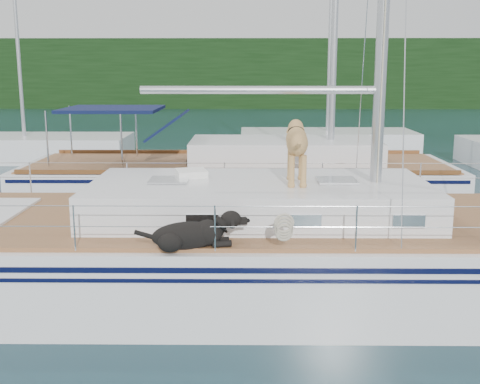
{
  "coord_description": "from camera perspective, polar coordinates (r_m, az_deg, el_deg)",
  "views": [
    {
      "loc": [
        0.59,
        -9.15,
        3.54
      ],
      "look_at": [
        0.5,
        0.2,
        1.6
      ],
      "focal_mm": 45.0,
      "sensor_mm": 36.0,
      "label": 1
    }
  ],
  "objects": [
    {
      "name": "main_sailboat",
      "position": [
        9.6,
        -2.42,
        -5.65
      ],
      "size": [
        12.0,
        3.92,
        14.01
      ],
      "color": "white",
      "rests_on": "ground"
    },
    {
      "name": "ground",
      "position": [
        9.83,
        -2.97,
        -9.4
      ],
      "size": [
        120.0,
        120.0,
        0.0
      ],
      "primitive_type": "plane",
      "color": "black",
      "rests_on": "ground"
    },
    {
      "name": "bg_boat_west",
      "position": [
        24.89,
        -19.68,
        3.89
      ],
      "size": [
        8.0,
        3.0,
        11.65
      ],
      "color": "white",
      "rests_on": "ground"
    },
    {
      "name": "neighbor_sailboat",
      "position": [
        15.69,
        0.21,
        1.01
      ],
      "size": [
        11.0,
        3.5,
        13.3
      ],
      "color": "white",
      "rests_on": "ground"
    },
    {
      "name": "shore_bank",
      "position": [
        55.43,
        -0.05,
        8.68
      ],
      "size": [
        92.0,
        1.0,
        1.2
      ],
      "primitive_type": "cube",
      "color": "#595147",
      "rests_on": "ground"
    },
    {
      "name": "bg_boat_center",
      "position": [
        25.57,
        8.25,
        4.66
      ],
      "size": [
        7.2,
        3.0,
        11.65
      ],
      "color": "white",
      "rests_on": "ground"
    },
    {
      "name": "tree_line",
      "position": [
        54.16,
        -0.06,
        11.15
      ],
      "size": [
        90.0,
        3.0,
        6.0
      ],
      "primitive_type": "cube",
      "color": "black",
      "rests_on": "ground"
    }
  ]
}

